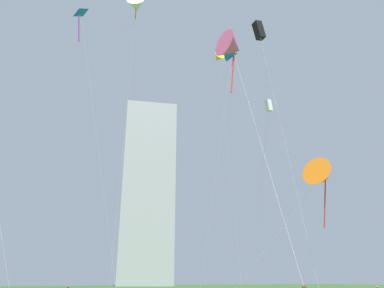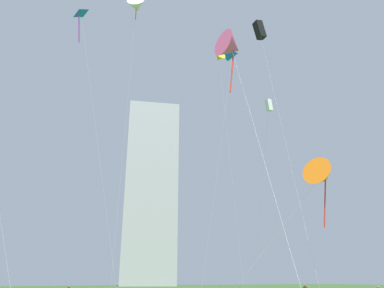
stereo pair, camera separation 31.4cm
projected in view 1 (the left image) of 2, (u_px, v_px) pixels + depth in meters
name	position (u px, v px, depth m)	size (l,w,h in m)	color
kite_flying_0	(259.00, 31.00, 46.12)	(2.77, 8.25, 32.85)	silver
kite_flying_2	(321.00, 176.00, 29.57)	(7.30, 8.33, 11.44)	silver
kite_flying_3	(232.00, 47.00, 28.88)	(3.36, 9.79, 20.60)	silver
kite_flying_4	(232.00, 53.00, 49.07)	(4.88, 4.94, 31.80)	silver
kite_flying_5	(218.00, 58.00, 56.39)	(2.91, 1.68, 35.14)	silver
kite_flying_6	(269.00, 107.00, 35.78)	(2.07, 7.57, 18.73)	silver
kite_flying_7	(136.00, 6.00, 41.55)	(2.67, 4.14, 32.51)	silver
kite_flying_8	(81.00, 20.00, 36.58)	(6.55, 1.28, 27.75)	silver
distant_highrise_0	(147.00, 192.00, 145.75)	(19.84, 20.24, 69.63)	#A8A8AD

